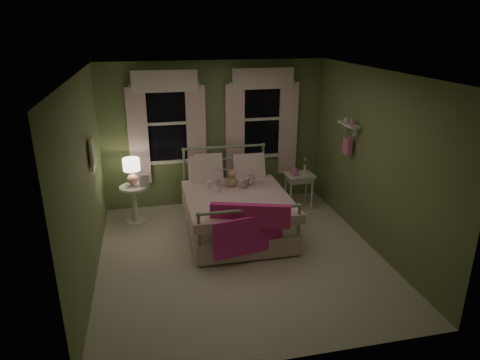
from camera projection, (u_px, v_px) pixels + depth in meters
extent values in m
plane|color=silver|center=(240.00, 256.00, 6.23)|extent=(4.20, 4.20, 0.00)
plane|color=white|center=(240.00, 73.00, 5.33)|extent=(4.20, 4.20, 0.00)
plane|color=olive|center=(215.00, 134.00, 7.71)|extent=(4.00, 0.00, 4.00)
plane|color=olive|center=(290.00, 246.00, 3.86)|extent=(4.00, 0.00, 4.00)
plane|color=olive|center=(85.00, 183.00, 5.38)|extent=(0.00, 4.20, 4.20)
plane|color=olive|center=(375.00, 162.00, 6.18)|extent=(0.00, 4.20, 4.20)
cube|color=white|center=(236.00, 207.00, 6.83)|extent=(1.44, 1.94, 0.26)
cube|color=white|center=(236.00, 221.00, 6.91)|extent=(1.54, 2.02, 0.30)
cube|color=silver|center=(238.00, 200.00, 6.63)|extent=(1.58, 1.75, 0.14)
cylinder|color=#9EB793|center=(193.00, 218.00, 6.73)|extent=(0.04, 1.90, 0.04)
cylinder|color=#9EB793|center=(277.00, 210.00, 7.01)|extent=(0.04, 1.90, 0.04)
cylinder|color=#9EB793|center=(185.00, 181.00, 7.52)|extent=(0.04, 0.04, 1.15)
cylinder|color=#9EB793|center=(263.00, 175.00, 7.81)|extent=(0.04, 0.04, 1.15)
sphere|color=#9EB793|center=(183.00, 150.00, 7.32)|extent=(0.07, 0.07, 0.07)
sphere|color=#9EB793|center=(263.00, 145.00, 7.61)|extent=(0.07, 0.07, 0.07)
cylinder|color=#9EB793|center=(224.00, 147.00, 7.47)|extent=(1.42, 0.04, 0.04)
cylinder|color=#9EB793|center=(224.00, 159.00, 7.54)|extent=(1.38, 0.03, 0.03)
cylinder|color=#9EB793|center=(199.00, 241.00, 5.80)|extent=(0.04, 0.04, 0.80)
cylinder|color=#9EB793|center=(298.00, 231.00, 6.09)|extent=(0.04, 0.04, 0.80)
sphere|color=#9EB793|center=(198.00, 215.00, 5.67)|extent=(0.07, 0.07, 0.07)
sphere|color=#9EB793|center=(300.00, 205.00, 5.95)|extent=(0.07, 0.07, 0.07)
cylinder|color=#9EB793|center=(250.00, 210.00, 5.81)|extent=(1.42, 0.04, 0.04)
cube|color=white|center=(205.00, 173.00, 7.26)|extent=(0.55, 0.32, 0.57)
cube|color=white|center=(249.00, 169.00, 7.42)|extent=(0.55, 0.32, 0.57)
cube|color=white|center=(208.00, 168.00, 7.25)|extent=(0.48, 0.30, 0.51)
cube|color=#E02B82|center=(250.00, 215.00, 5.84)|extent=(1.08, 0.43, 0.32)
cube|color=#E72DA0|center=(251.00, 235.00, 5.87)|extent=(1.09, 0.25, 0.55)
imported|color=#F7D1DD|center=(213.00, 166.00, 6.99)|extent=(0.31, 0.21, 0.83)
imported|color=#F7D1DD|center=(246.00, 167.00, 7.12)|extent=(0.43, 0.40, 0.72)
imported|color=beige|center=(216.00, 172.00, 6.77)|extent=(0.22, 0.15, 0.26)
imported|color=beige|center=(250.00, 173.00, 6.90)|extent=(0.22, 0.16, 0.26)
sphere|color=tan|center=(232.00, 182.00, 6.99)|extent=(0.18, 0.18, 0.18)
sphere|color=tan|center=(232.00, 174.00, 6.92)|extent=(0.13, 0.13, 0.13)
sphere|color=tan|center=(229.00, 171.00, 6.90)|extent=(0.05, 0.05, 0.05)
sphere|color=tan|center=(235.00, 171.00, 6.91)|extent=(0.05, 0.05, 0.05)
sphere|color=tan|center=(227.00, 181.00, 6.94)|extent=(0.07, 0.07, 0.07)
sphere|color=tan|center=(237.00, 181.00, 6.97)|extent=(0.07, 0.07, 0.07)
sphere|color=#8C6B51|center=(233.00, 175.00, 6.88)|extent=(0.05, 0.05, 0.05)
cylinder|color=white|center=(133.00, 187.00, 7.08)|extent=(0.46, 0.46, 0.04)
cylinder|color=white|center=(135.00, 204.00, 7.19)|extent=(0.08, 0.08, 0.60)
cylinder|color=white|center=(136.00, 221.00, 7.29)|extent=(0.34, 0.34, 0.03)
sphere|color=#EC988C|center=(133.00, 179.00, 7.03)|extent=(0.18, 0.18, 0.18)
cylinder|color=pink|center=(132.00, 173.00, 6.99)|extent=(0.03, 0.03, 0.11)
cylinder|color=#FFEAC6|center=(131.00, 164.00, 6.94)|extent=(0.27, 0.27, 0.20)
imported|color=beige|center=(139.00, 187.00, 7.02)|extent=(0.20, 0.25, 0.02)
cube|color=white|center=(299.00, 175.00, 7.65)|extent=(0.50, 0.40, 0.04)
cube|color=white|center=(299.00, 179.00, 7.67)|extent=(0.44, 0.34, 0.08)
cylinder|color=white|center=(291.00, 196.00, 7.58)|extent=(0.04, 0.04, 0.60)
cylinder|color=white|center=(312.00, 194.00, 7.66)|extent=(0.04, 0.04, 0.60)
cylinder|color=white|center=(285.00, 190.00, 7.86)|extent=(0.04, 0.04, 0.60)
cylinder|color=white|center=(306.00, 188.00, 7.94)|extent=(0.04, 0.04, 0.60)
sphere|color=pink|center=(294.00, 171.00, 7.60)|extent=(0.14, 0.14, 0.14)
cube|color=pink|center=(296.00, 174.00, 7.53)|extent=(0.11, 0.07, 0.04)
cylinder|color=white|center=(305.00, 169.00, 7.69)|extent=(0.05, 0.05, 0.14)
cylinder|color=#4C7F3F|center=(305.00, 163.00, 7.65)|extent=(0.01, 0.01, 0.12)
sphere|color=pink|center=(305.00, 159.00, 7.63)|extent=(0.06, 0.06, 0.06)
cube|color=black|center=(167.00, 123.00, 7.43)|extent=(0.76, 0.02, 1.35)
cube|color=white|center=(164.00, 83.00, 7.17)|extent=(0.84, 0.05, 0.06)
cube|color=white|center=(169.00, 162.00, 7.66)|extent=(0.84, 0.05, 0.06)
cube|color=white|center=(143.00, 125.00, 7.33)|extent=(0.06, 0.05, 1.40)
cube|color=white|center=(190.00, 122.00, 7.50)|extent=(0.06, 0.05, 1.40)
cube|color=white|center=(167.00, 123.00, 7.42)|extent=(0.76, 0.04, 0.05)
cube|color=white|center=(138.00, 137.00, 7.34)|extent=(0.34, 0.06, 1.70)
cube|color=silver|center=(196.00, 134.00, 7.54)|extent=(0.34, 0.06, 1.70)
cube|color=white|center=(165.00, 81.00, 7.10)|extent=(1.10, 0.08, 0.36)
cylinder|color=white|center=(165.00, 85.00, 7.16)|extent=(1.20, 0.03, 0.03)
cube|color=black|center=(261.00, 119.00, 7.78)|extent=(0.76, 0.02, 1.35)
cube|color=white|center=(262.00, 80.00, 7.52)|extent=(0.84, 0.05, 0.06)
cube|color=white|center=(261.00, 156.00, 8.00)|extent=(0.84, 0.05, 0.06)
cube|color=white|center=(240.00, 120.00, 7.68)|extent=(0.06, 0.05, 1.40)
cube|color=white|center=(282.00, 118.00, 7.84)|extent=(0.06, 0.05, 1.40)
cube|color=white|center=(261.00, 119.00, 7.76)|extent=(0.76, 0.04, 0.05)
cube|color=white|center=(235.00, 132.00, 7.69)|extent=(0.34, 0.06, 1.70)
cube|color=white|center=(288.00, 129.00, 7.89)|extent=(0.34, 0.06, 1.70)
cube|color=white|center=(263.00, 79.00, 7.45)|extent=(1.10, 0.08, 0.36)
cylinder|color=white|center=(262.00, 82.00, 7.50)|extent=(1.20, 0.03, 0.03)
cube|color=white|center=(349.00, 125.00, 6.67)|extent=(0.15, 0.50, 0.03)
cube|color=white|center=(355.00, 132.00, 6.56)|extent=(0.06, 0.03, 0.14)
cube|color=white|center=(346.00, 127.00, 6.84)|extent=(0.06, 0.03, 0.14)
cylinder|color=pink|center=(352.00, 121.00, 6.55)|extent=(0.06, 0.06, 0.10)
sphere|color=white|center=(346.00, 120.00, 6.74)|extent=(0.08, 0.08, 0.08)
cube|color=pink|center=(347.00, 146.00, 6.79)|extent=(0.08, 0.18, 0.26)
cube|color=beige|center=(92.00, 154.00, 5.87)|extent=(0.03, 0.32, 0.42)
cube|color=silver|center=(94.00, 154.00, 5.87)|extent=(0.01, 0.25, 0.34)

